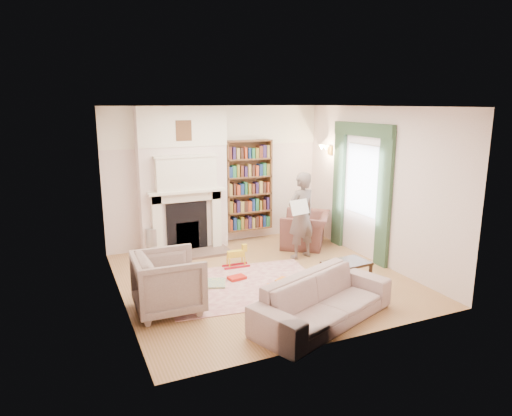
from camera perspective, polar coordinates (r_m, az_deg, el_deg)
name	(u,v)px	position (r m, az deg, el deg)	size (l,w,h in m)	color
floor	(262,278)	(7.70, 0.76, -8.76)	(4.50, 4.50, 0.00)	olive
ceiling	(263,106)	(7.15, 0.83, 12.57)	(4.50, 4.50, 0.00)	white
wall_back	(216,176)	(9.35, -4.96, 4.03)	(4.50, 4.50, 0.00)	white
wall_front	(343,232)	(5.39, 10.81, -2.91)	(4.50, 4.50, 0.00)	white
wall_left	(117,209)	(6.70, -16.99, -0.11)	(4.50, 4.50, 0.00)	white
wall_right	(376,186)	(8.47, 14.80, 2.69)	(4.50, 4.50, 0.00)	white
fireplace	(183,180)	(8.95, -9.09, 3.42)	(1.70, 0.58, 2.80)	white
bookcase	(248,185)	(9.50, -0.97, 2.84)	(1.00, 0.24, 1.85)	brown
window	(362,180)	(8.76, 13.12, 3.45)	(0.02, 0.90, 1.30)	silver
curtain_left	(384,200)	(8.24, 15.73, 0.94)	(0.07, 0.32, 2.40)	#2F492F
curtain_right	(339,187)	(9.34, 10.31, 2.61)	(0.07, 0.32, 2.40)	#2F492F
pelmet	(363,130)	(8.63, 13.20, 9.53)	(0.09, 1.70, 0.24)	#2F492F
wall_sconce	(322,151)	(9.48, 8.27, 7.11)	(0.20, 0.24, 0.24)	gold
rug	(244,285)	(7.40, -1.47, -9.65)	(2.42, 1.86, 0.01)	beige
armchair_reading	(305,230)	(9.34, 6.20, -2.70)	(1.04, 0.91, 0.67)	#522C2B
armchair_left	(169,282)	(6.53, -10.87, -9.12)	(0.90, 0.93, 0.84)	#B6AC96
sofa	(323,300)	(6.22, 8.42, -11.31)	(2.11, 0.82, 0.61)	#BBAA9A
man_reading	(301,216)	(8.50, 5.66, -0.94)	(0.59, 0.39, 1.63)	#5F514C
newspaper	(300,207)	(8.21, 5.47, 0.11)	(0.39, 0.02, 0.27)	white
coffee_table	(346,276)	(7.33, 11.18, -8.29)	(0.70, 0.45, 0.45)	#382313
paraffin_heater	(153,242)	(8.90, -12.81, -4.16)	(0.24, 0.24, 0.55)	#ABAEB3
rocking_horse	(236,256)	(8.11, -2.53, -6.06)	(0.47, 0.19, 0.41)	gold
board_game	(213,283)	(7.45, -5.39, -9.35)	(0.40, 0.40, 0.03)	#EAE952
game_box_lid	(237,278)	(7.62, -2.41, -8.69)	(0.28, 0.19, 0.05)	red
comic_annuals	(285,283)	(7.48, 3.65, -9.28)	(0.80, 0.49, 0.02)	red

